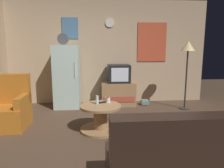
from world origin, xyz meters
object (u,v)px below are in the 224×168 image
mug_ceramic_tan (107,100)px  book_stack (145,102)px  remote_control (103,102)px  armchair (9,109)px  standing_lamp (188,51)px  tv_stand (118,94)px  coffee_table (101,118)px  mug_ceramic_white (108,100)px  fridge (67,76)px  crt_tv (119,73)px  wine_glass (97,100)px

mug_ceramic_tan → book_stack: size_ratio=0.44×
remote_control → armchair: 1.73m
standing_lamp → remote_control: size_ratio=10.60×
tv_stand → coffee_table: size_ratio=1.17×
remote_control → book_stack: size_ratio=0.74×
standing_lamp → armchair: 3.93m
mug_ceramic_white → mug_ceramic_tan: size_ratio=1.00×
fridge → standing_lamp: (2.80, -0.42, 0.60)m
crt_tv → mug_ceramic_white: bearing=-103.7°
mug_ceramic_white → mug_ceramic_tan: bearing=141.2°
wine_glass → book_stack: wine_glass is taller
crt_tv → armchair: size_ratio=0.56×
crt_tv → armchair: (-2.18, -1.33, -0.47)m
armchair → fridge: bearing=54.1°
remote_control → armchair: size_ratio=0.16×
wine_glass → tv_stand: bearing=70.6°
standing_lamp → wine_glass: (-2.09, -1.07, -0.82)m
mug_ceramic_white → remote_control: (-0.10, -0.02, -0.03)m
fridge → remote_control: 1.66m
fridge → mug_ceramic_tan: (0.89, -1.38, -0.25)m
coffee_table → wine_glass: wine_glass is taller
mug_ceramic_tan → armchair: (-1.80, 0.13, -0.17)m
tv_stand → armchair: (-2.16, -1.33, 0.05)m
book_stack → crt_tv: bearing=174.0°
remote_control → standing_lamp: bearing=4.6°
tv_stand → crt_tv: size_ratio=1.56×
crt_tv → coffee_table: crt_tv is taller
tv_stand → mug_ceramic_white: size_ratio=9.33×
book_stack → standing_lamp: bearing=-25.9°
wine_glass → mug_ceramic_tan: wine_glass is taller
mug_ceramic_tan → wine_glass: bearing=-150.7°
standing_lamp → wine_glass: size_ratio=10.60×
armchair → book_stack: 3.12m
coffee_table → mug_ceramic_white: 0.35m
standing_lamp → mug_ceramic_tan: size_ratio=17.67×
tv_stand → armchair: 2.54m
standing_lamp → coffee_table: size_ratio=2.21×
mug_ceramic_white → book_stack: bearing=53.8°
fridge → crt_tv: size_ratio=3.28×
crt_tv → mug_ceramic_white: size_ratio=6.00×
wine_glass → mug_ceramic_tan: bearing=29.3°
tv_stand → wine_glass: (-0.55, -1.56, 0.24)m
tv_stand → mug_ceramic_tan: tv_stand is taller
fridge → standing_lamp: fridge is taller
fridge → wine_glass: fridge is taller
fridge → crt_tv: bearing=3.2°
coffee_table → mug_ceramic_white: size_ratio=8.00×
wine_glass → remote_control: size_ratio=1.00×
standing_lamp → wine_glass: bearing=-153.0°
tv_stand → fridge: bearing=-176.7°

